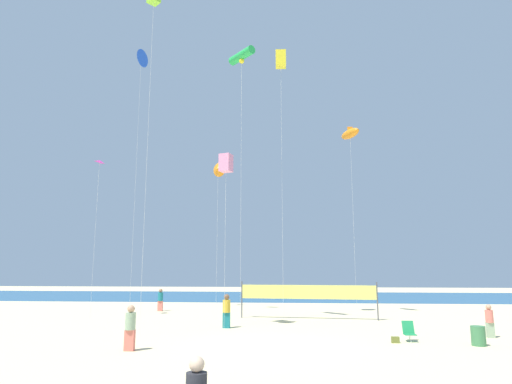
{
  "coord_description": "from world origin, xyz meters",
  "views": [
    {
      "loc": [
        1.06,
        -19.55,
        3.28
      ],
      "look_at": [
        -1.42,
        10.01,
        8.38
      ],
      "focal_mm": 31.17,
      "sensor_mm": 36.0,
      "label": 1
    }
  ],
  "objects_px": {
    "beachgoer_coral_shirt": "(490,320)",
    "kite_magenta_diamond": "(100,163)",
    "beachgoer_sage_shirt": "(130,326)",
    "folding_beach_chair": "(409,331)",
    "kite_pink_box": "(226,163)",
    "kite_blue_delta": "(141,59)",
    "kite_orange_delta": "(218,169)",
    "beachgoer_mustard_shirt": "(227,310)",
    "trash_barrel": "(478,336)",
    "volleyball_net": "(308,293)",
    "beach_handbag": "(395,340)",
    "kite_orange_inflatable": "(350,134)",
    "beachgoer_teal_shirt": "(160,299)",
    "kite_green_tube": "(242,56)"
  },
  "relations": [
    {
      "from": "beachgoer_sage_shirt",
      "to": "beach_handbag",
      "type": "xyz_separation_m",
      "value": [
        11.11,
        2.87,
        -0.82
      ]
    },
    {
      "from": "kite_pink_box",
      "to": "beach_handbag",
      "type": "bearing_deg",
      "value": -24.68
    },
    {
      "from": "folding_beach_chair",
      "to": "kite_pink_box",
      "type": "relative_size",
      "value": 0.09
    },
    {
      "from": "folding_beach_chair",
      "to": "kite_pink_box",
      "type": "distance_m",
      "value": 13.05
    },
    {
      "from": "beachgoer_sage_shirt",
      "to": "volleyball_net",
      "type": "height_order",
      "value": "volleyball_net"
    },
    {
      "from": "kite_blue_delta",
      "to": "beachgoer_sage_shirt",
      "type": "bearing_deg",
      "value": -69.49
    },
    {
      "from": "kite_green_tube",
      "to": "beachgoer_coral_shirt",
      "type": "bearing_deg",
      "value": -19.66
    },
    {
      "from": "beachgoer_sage_shirt",
      "to": "trash_barrel",
      "type": "distance_m",
      "value": 14.73
    },
    {
      "from": "folding_beach_chair",
      "to": "kite_orange_inflatable",
      "type": "height_order",
      "value": "kite_orange_inflatable"
    },
    {
      "from": "volleyball_net",
      "to": "beach_handbag",
      "type": "xyz_separation_m",
      "value": [
        3.58,
        -9.16,
        -1.51
      ]
    },
    {
      "from": "beachgoer_sage_shirt",
      "to": "folding_beach_chair",
      "type": "xyz_separation_m",
      "value": [
        11.85,
        3.39,
        -0.5
      ]
    },
    {
      "from": "folding_beach_chair",
      "to": "beachgoer_sage_shirt",
      "type": "bearing_deg",
      "value": -165.28
    },
    {
      "from": "beachgoer_sage_shirt",
      "to": "volleyball_net",
      "type": "xyz_separation_m",
      "value": [
        7.53,
        12.03,
        0.68
      ]
    },
    {
      "from": "folding_beach_chair",
      "to": "beachgoer_teal_shirt",
      "type": "bearing_deg",
      "value": 138.63
    },
    {
      "from": "beachgoer_sage_shirt",
      "to": "beachgoer_teal_shirt",
      "type": "height_order",
      "value": "beachgoer_sage_shirt"
    },
    {
      "from": "kite_pink_box",
      "to": "kite_blue_delta",
      "type": "height_order",
      "value": "kite_blue_delta"
    },
    {
      "from": "kite_pink_box",
      "to": "beachgoer_mustard_shirt",
      "type": "bearing_deg",
      "value": 83.68
    },
    {
      "from": "trash_barrel",
      "to": "kite_green_tube",
      "type": "relative_size",
      "value": 0.05
    },
    {
      "from": "beachgoer_mustard_shirt",
      "to": "trash_barrel",
      "type": "bearing_deg",
      "value": 161.35
    },
    {
      "from": "trash_barrel",
      "to": "kite_orange_inflatable",
      "type": "distance_m",
      "value": 18.13
    },
    {
      "from": "folding_beach_chair",
      "to": "kite_magenta_diamond",
      "type": "distance_m",
      "value": 22.54
    },
    {
      "from": "beach_handbag",
      "to": "kite_pink_box",
      "type": "height_order",
      "value": "kite_pink_box"
    },
    {
      "from": "folding_beach_chair",
      "to": "volleyball_net",
      "type": "bearing_deg",
      "value": 115.31
    },
    {
      "from": "beachgoer_teal_shirt",
      "to": "trash_barrel",
      "type": "bearing_deg",
      "value": -167.15
    },
    {
      "from": "beachgoer_coral_shirt",
      "to": "kite_pink_box",
      "type": "height_order",
      "value": "kite_pink_box"
    },
    {
      "from": "kite_pink_box",
      "to": "kite_green_tube",
      "type": "bearing_deg",
      "value": 77.67
    },
    {
      "from": "beachgoer_coral_shirt",
      "to": "kite_orange_delta",
      "type": "distance_m",
      "value": 21.84
    },
    {
      "from": "beachgoer_coral_shirt",
      "to": "kite_magenta_diamond",
      "type": "relative_size",
      "value": 0.14
    },
    {
      "from": "beachgoer_teal_shirt",
      "to": "kite_orange_inflatable",
      "type": "height_order",
      "value": "kite_orange_inflatable"
    },
    {
      "from": "kite_green_tube",
      "to": "kite_pink_box",
      "type": "bearing_deg",
      "value": -102.33
    },
    {
      "from": "kite_green_tube",
      "to": "kite_orange_delta",
      "type": "bearing_deg",
      "value": 110.86
    },
    {
      "from": "beachgoer_mustard_shirt",
      "to": "kite_magenta_diamond",
      "type": "bearing_deg",
      "value": -18.52
    },
    {
      "from": "kite_orange_delta",
      "to": "kite_blue_delta",
      "type": "xyz_separation_m",
      "value": [
        -6.48,
        -0.86,
        9.37
      ]
    },
    {
      "from": "beachgoer_teal_shirt",
      "to": "kite_magenta_diamond",
      "type": "distance_m",
      "value": 11.47
    },
    {
      "from": "trash_barrel",
      "to": "beachgoer_sage_shirt",
      "type": "bearing_deg",
      "value": -170.51
    },
    {
      "from": "trash_barrel",
      "to": "kite_magenta_diamond",
      "type": "bearing_deg",
      "value": 157.94
    },
    {
      "from": "kite_magenta_diamond",
      "to": "kite_orange_inflatable",
      "type": "relative_size",
      "value": 0.78
    },
    {
      "from": "volleyball_net",
      "to": "kite_orange_inflatable",
      "type": "distance_m",
      "value": 12.47
    },
    {
      "from": "beachgoer_coral_shirt",
      "to": "kite_orange_inflatable",
      "type": "bearing_deg",
      "value": -36.0
    },
    {
      "from": "beachgoer_sage_shirt",
      "to": "beachgoer_mustard_shirt",
      "type": "height_order",
      "value": "beachgoer_mustard_shirt"
    },
    {
      "from": "kite_magenta_diamond",
      "to": "kite_blue_delta",
      "type": "xyz_separation_m",
      "value": [
        0.99,
        4.48,
        9.99
      ]
    },
    {
      "from": "beachgoer_coral_shirt",
      "to": "beach_handbag",
      "type": "height_order",
      "value": "beachgoer_coral_shirt"
    },
    {
      "from": "beachgoer_teal_shirt",
      "to": "kite_green_tube",
      "type": "relative_size",
      "value": 0.1
    },
    {
      "from": "kite_orange_delta",
      "to": "kite_orange_inflatable",
      "type": "relative_size",
      "value": 0.85
    },
    {
      "from": "beachgoer_sage_shirt",
      "to": "kite_orange_inflatable",
      "type": "distance_m",
      "value": 22.14
    },
    {
      "from": "beachgoer_coral_shirt",
      "to": "kite_pink_box",
      "type": "xyz_separation_m",
      "value": [
        -13.19,
        1.9,
        8.45
      ]
    },
    {
      "from": "beachgoer_sage_shirt",
      "to": "kite_orange_inflatable",
      "type": "height_order",
      "value": "kite_orange_inflatable"
    },
    {
      "from": "trash_barrel",
      "to": "kite_magenta_diamond",
      "type": "height_order",
      "value": "kite_magenta_diamond"
    },
    {
      "from": "folding_beach_chair",
      "to": "trash_barrel",
      "type": "distance_m",
      "value": 2.84
    },
    {
      "from": "beachgoer_mustard_shirt",
      "to": "kite_magenta_diamond",
      "type": "relative_size",
      "value": 0.17
    }
  ]
}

